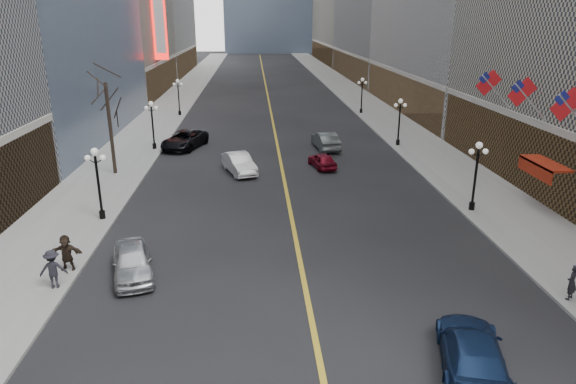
{
  "coord_description": "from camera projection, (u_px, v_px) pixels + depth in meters",
  "views": [
    {
      "loc": [
        -2.21,
        -0.44,
        12.03
      ],
      "look_at": [
        -1.09,
        16.61,
        6.2
      ],
      "focal_mm": 32.0,
      "sensor_mm": 36.0,
      "label": 1
    }
  ],
  "objects": [
    {
      "name": "sidewalk_east",
      "position": [
        371.0,
        108.0,
        71.39
      ],
      "size": [
        6.0,
        230.0,
        0.15
      ],
      "primitive_type": "cube",
      "color": "gray",
      "rests_on": "ground"
    },
    {
      "name": "sidewalk_west",
      "position": [
        167.0,
        110.0,
        69.65
      ],
      "size": [
        6.0,
        230.0,
        0.15
      ],
      "primitive_type": "cube",
      "color": "gray",
      "rests_on": "ground"
    },
    {
      "name": "lane_line",
      "position": [
        268.0,
        99.0,
        79.98
      ],
      "size": [
        0.25,
        200.0,
        0.02
      ],
      "primitive_type": "cube",
      "color": "gold",
      "rests_on": "ground"
    },
    {
      "name": "streetlamp_east_1",
      "position": [
        476.0,
        169.0,
        32.56
      ],
      "size": [
        1.26,
        0.44,
        4.52
      ],
      "color": "black",
      "rests_on": "sidewalk_east"
    },
    {
      "name": "streetlamp_east_2",
      "position": [
        400.0,
        117.0,
        49.56
      ],
      "size": [
        1.26,
        0.44,
        4.52
      ],
      "color": "black",
      "rests_on": "sidewalk_east"
    },
    {
      "name": "streetlamp_east_3",
      "position": [
        362.0,
        92.0,
        66.56
      ],
      "size": [
        1.26,
        0.44,
        4.52
      ],
      "color": "black",
      "rests_on": "sidewalk_east"
    },
    {
      "name": "streetlamp_west_1",
      "position": [
        97.0,
        176.0,
        31.09
      ],
      "size": [
        1.26,
        0.44,
        4.52
      ],
      "color": "black",
      "rests_on": "sidewalk_west"
    },
    {
      "name": "streetlamp_west_2",
      "position": [
        152.0,
        120.0,
        48.09
      ],
      "size": [
        1.26,
        0.44,
        4.52
      ],
      "color": "black",
      "rests_on": "sidewalk_west"
    },
    {
      "name": "streetlamp_west_3",
      "position": [
        178.0,
        93.0,
        65.1
      ],
      "size": [
        1.26,
        0.44,
        4.52
      ],
      "color": "black",
      "rests_on": "sidewalk_west"
    },
    {
      "name": "flag_3",
      "position": [
        569.0,
        107.0,
        28.53
      ],
      "size": [
        2.87,
        0.12,
        2.87
      ],
      "color": "#B2B2B7",
      "rests_on": "ground"
    },
    {
      "name": "flag_4",
      "position": [
        524.0,
        95.0,
        33.25
      ],
      "size": [
        2.87,
        0.12,
        2.87
      ],
      "color": "#B2B2B7",
      "rests_on": "ground"
    },
    {
      "name": "flag_5",
      "position": [
        491.0,
        85.0,
        37.98
      ],
      "size": [
        2.87,
        0.12,
        2.87
      ],
      "color": "#B2B2B7",
      "rests_on": "ground"
    },
    {
      "name": "awning_c",
      "position": [
        542.0,
        165.0,
        32.77
      ],
      "size": [
        1.4,
        4.0,
        0.93
      ],
      "color": "maroon",
      "rests_on": "ground"
    },
    {
      "name": "theatre_marquee",
      "position": [
        159.0,
        18.0,
        75.13
      ],
      "size": [
        2.0,
        0.55,
        12.0
      ],
      "color": "red",
      "rests_on": "ground"
    },
    {
      "name": "tree_west_far",
      "position": [
        107.0,
        97.0,
        39.36
      ],
      "size": [
        3.6,
        3.6,
        7.92
      ],
      "color": "#2D231C",
      "rests_on": "sidewalk_west"
    },
    {
      "name": "car_nb_near",
      "position": [
        132.0,
        261.0,
        24.93
      ],
      "size": [
        2.99,
        4.93,
        1.57
      ],
      "primitive_type": "imported",
      "rotation": [
        0.0,
        0.0,
        0.26
      ],
      "color": "#AFB3B8",
      "rests_on": "ground"
    },
    {
      "name": "car_nb_mid",
      "position": [
        239.0,
        163.0,
        41.61
      ],
      "size": [
        3.17,
        5.14,
        1.6
      ],
      "primitive_type": "imported",
      "rotation": [
        0.0,
        0.0,
        0.33
      ],
      "color": "silver",
      "rests_on": "ground"
    },
    {
      "name": "car_nb_far",
      "position": [
        185.0,
        140.0,
        49.53
      ],
      "size": [
        4.59,
        6.63,
        1.68
      ],
      "primitive_type": "imported",
      "rotation": [
        0.0,
        0.0,
        -0.33
      ],
      "color": "black",
      "rests_on": "ground"
    },
    {
      "name": "car_sb_near",
      "position": [
        472.0,
        352.0,
        18.21
      ],
      "size": [
        3.48,
        5.71,
        1.55
      ],
      "primitive_type": "imported",
      "rotation": [
        0.0,
        0.0,
        2.88
      ],
      "color": "navy",
      "rests_on": "ground"
    },
    {
      "name": "car_sb_mid",
      "position": [
        322.0,
        160.0,
        43.09
      ],
      "size": [
        2.33,
        4.08,
        1.31
      ],
      "primitive_type": "imported",
      "rotation": [
        0.0,
        0.0,
        3.36
      ],
      "color": "maroon",
      "rests_on": "ground"
    },
    {
      "name": "car_sb_far",
      "position": [
        325.0,
        141.0,
        49.15
      ],
      "size": [
        2.32,
        5.25,
        1.68
      ],
      "primitive_type": "imported",
      "rotation": [
        0.0,
        0.0,
        3.25
      ],
      "color": "#52585A",
      "rests_on": "ground"
    },
    {
      "name": "ped_ne_corner",
      "position": [
        572.0,
        282.0,
        22.57
      ],
      "size": [
        0.75,
        0.72,
        1.65
      ],
      "primitive_type": "imported",
      "rotation": [
        0.0,
        0.0,
        3.84
      ],
      "color": "black",
      "rests_on": "sidewalk_east"
    },
    {
      "name": "ped_west_walk",
      "position": [
        53.0,
        269.0,
        23.53
      ],
      "size": [
        1.28,
        0.72,
        1.87
      ],
      "primitive_type": "imported",
      "rotation": [
        0.0,
        0.0,
        3.33
      ],
      "color": "black",
      "rests_on": "sidewalk_west"
    },
    {
      "name": "ped_west_far",
      "position": [
        66.0,
        253.0,
        25.21
      ],
      "size": [
        1.73,
        0.59,
        1.84
      ],
      "primitive_type": "imported",
      "rotation": [
        0.0,
        0.0,
        -0.06
      ],
      "color": "black",
      "rests_on": "sidewalk_west"
    }
  ]
}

